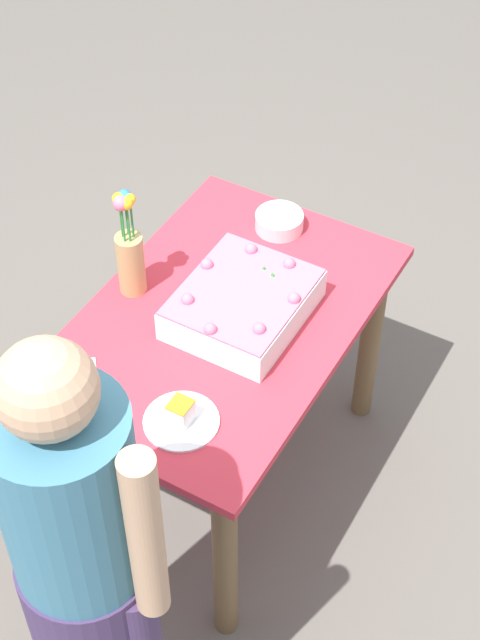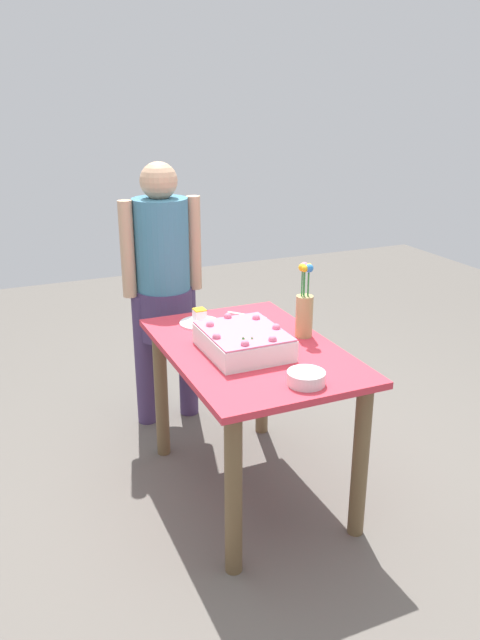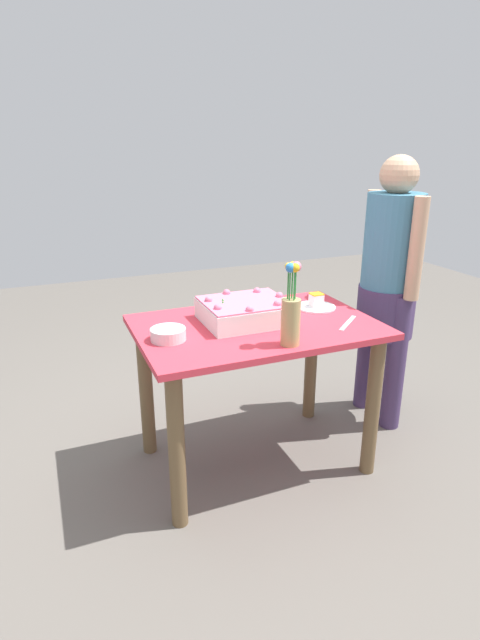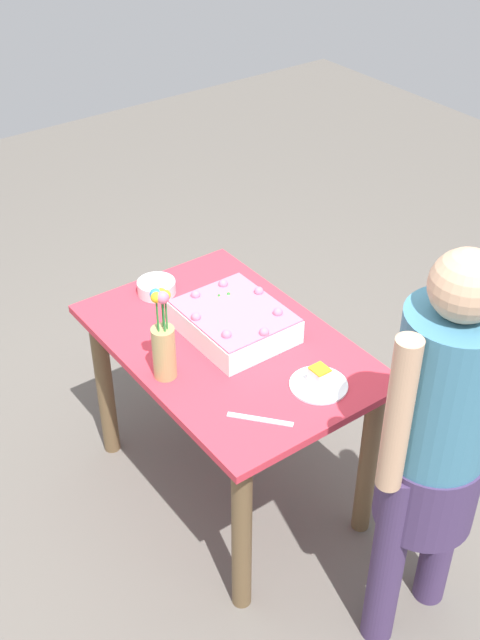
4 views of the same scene
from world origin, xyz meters
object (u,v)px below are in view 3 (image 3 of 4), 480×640
object	(u,v)px
fruit_bowl	(168,334)
flower_vase	(291,312)
person_standing	(389,277)
cake_knife	(348,323)
serving_plate_with_slice	(316,304)
sheet_cake	(245,311)

from	to	relation	value
fruit_bowl	flower_vase	bearing A→B (deg)	-28.00
person_standing	cake_knife	bearing A→B (deg)	33.44
flower_vase	serving_plate_with_slice	bearing A→B (deg)	47.72
sheet_cake	fruit_bowl	world-z (taller)	sheet_cake
sheet_cake	serving_plate_with_slice	bearing A→B (deg)	7.23
fruit_bowl	sheet_cake	bearing A→B (deg)	13.30
flower_vase	fruit_bowl	distance (m)	0.53
cake_knife	fruit_bowl	distance (m)	0.84
sheet_cake	person_standing	world-z (taller)	person_standing
fruit_bowl	person_standing	world-z (taller)	person_standing
flower_vase	person_standing	world-z (taller)	person_standing
fruit_bowl	cake_knife	bearing A→B (deg)	-7.98
fruit_bowl	person_standing	xyz separation A→B (m)	(1.29, 0.19, 0.08)
cake_knife	person_standing	xyz separation A→B (m)	(0.46, 0.30, 0.10)
sheet_cake	cake_knife	size ratio (longest dim) A/B	1.82
sheet_cake	fruit_bowl	distance (m)	0.41
flower_vase	fruit_bowl	bearing A→B (deg)	152.00
serving_plate_with_slice	flower_vase	bearing A→B (deg)	-132.28
serving_plate_with_slice	fruit_bowl	bearing A→B (deg)	-169.78
cake_knife	flower_vase	distance (m)	0.42
flower_vase	person_standing	xyz separation A→B (m)	(0.83, 0.43, -0.04)
sheet_cake	cake_knife	bearing A→B (deg)	-25.91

